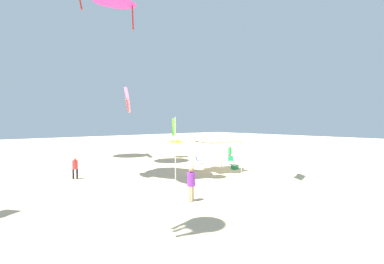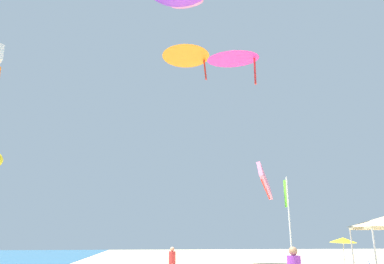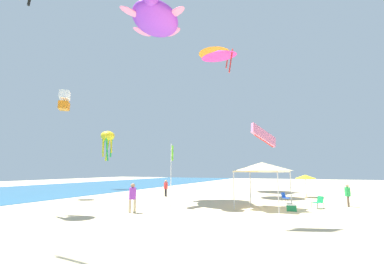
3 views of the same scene
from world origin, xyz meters
name	(u,v)px [view 3 (image 3 of 3)]	position (x,y,z in m)	size (l,w,h in m)	color
ground	(282,211)	(0.00, 0.00, -0.05)	(120.00, 120.00, 0.10)	beige
canopy_tent	(262,167)	(0.43, 1.21, 2.76)	(3.41, 3.58, 3.11)	#B7B7BC
beach_umbrella	(305,177)	(9.57, -1.43, 1.93)	(1.86, 1.85, 2.17)	silver
folding_chair_near_cooler	(319,201)	(1.89, -2.24, 0.47)	(0.81, 0.81, 0.82)	black
folding_chair_facing_ocean	(285,197)	(4.08, 0.05, 0.47)	(0.76, 0.80, 0.82)	black
cooler_box	(292,208)	(0.02, -0.61, 0.20)	(0.44, 0.64, 0.40)	#1E8C4C
banner_flag	(171,169)	(-1.67, 7.16, 2.64)	(0.36, 0.06, 4.43)	silver
person_by_tent	(166,187)	(4.84, 11.20, 0.94)	(0.38, 0.38, 1.60)	black
person_far_stroller	(348,193)	(3.71, -4.20, 0.93)	(0.42, 0.38, 1.59)	brown
person_near_umbrella	(133,195)	(-4.57, 8.30, 1.04)	(0.42, 0.46, 1.77)	#C6B28C
kite_octopus_yellow	(108,138)	(10.19, 23.41, 6.97)	(1.85, 1.85, 4.12)	yellow
kite_delta_magenta	(219,53)	(8.09, 6.58, 15.25)	(5.05, 5.01, 3.36)	#E02D9E
kite_turtle_purple	(155,19)	(2.08, 11.10, 17.12)	(7.27, 7.12, 2.71)	purple
kite_parafoil_pink	(264,136)	(13.22, 2.84, 6.55)	(4.16, 2.28, 2.71)	pink
kite_box_white	(64,100)	(-0.21, 19.87, 9.33)	(1.30, 1.28, 1.97)	white
kite_delta_orange	(215,51)	(14.91, 9.30, 18.93)	(4.53, 4.52, 3.47)	orange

